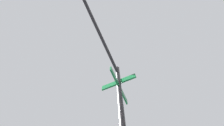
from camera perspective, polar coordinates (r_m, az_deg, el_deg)
traffic_signal_near at (r=3.22m, az=-6.65°, el=7.66°), size 3.22×2.26×5.82m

